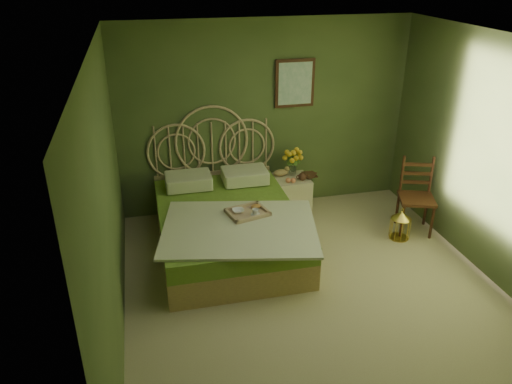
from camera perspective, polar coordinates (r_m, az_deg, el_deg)
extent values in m
plane|color=tan|center=(5.49, 6.88, -11.56)|extent=(4.50, 4.50, 0.00)
plane|color=silver|center=(4.45, 8.67, 16.27)|extent=(4.50, 4.50, 0.00)
plane|color=#566636|center=(6.84, 1.09, 8.52)|extent=(4.00, 0.00, 4.00)
plane|color=#566636|center=(4.56, -16.59, -1.55)|extent=(0.00, 4.50, 4.50)
plane|color=#566636|center=(5.81, 26.50, 2.67)|extent=(0.00, 4.50, 4.50)
cube|color=#33160E|center=(6.80, 4.46, 12.28)|extent=(0.54, 0.03, 0.64)
cube|color=silver|center=(6.79, 4.50, 12.25)|extent=(0.46, 0.01, 0.56)
cube|color=tan|center=(6.15, -3.22, -5.19)|extent=(1.61, 2.15, 0.32)
cube|color=olive|center=(6.01, -3.28, -2.99)|extent=(1.61, 2.15, 0.21)
cube|color=white|center=(5.55, -1.90, -4.14)|extent=(1.92, 1.61, 0.03)
cube|color=white|center=(6.55, -7.74, 1.29)|extent=(0.59, 0.43, 0.17)
cube|color=white|center=(6.65, -1.29, 1.91)|extent=(0.59, 0.43, 0.17)
cube|color=#D5B78E|center=(5.81, -0.98, -2.60)|extent=(0.52, 0.45, 0.04)
ellipsoid|color=#B77A38|center=(5.89, -0.03, -1.65)|extent=(0.12, 0.07, 0.05)
cube|color=beige|center=(6.99, 4.03, -0.33)|extent=(0.47, 0.47, 0.52)
cylinder|color=silver|center=(6.96, 4.22, 2.70)|extent=(0.10, 0.10, 0.18)
ellipsoid|color=tan|center=(6.91, 2.84, 2.21)|extent=(0.21, 0.11, 0.10)
sphere|color=#D97754|center=(6.72, 3.69, 1.35)|extent=(0.07, 0.07, 0.07)
sphere|color=#D97754|center=(6.72, 4.28, 1.33)|extent=(0.07, 0.07, 0.07)
cube|color=#33160E|center=(6.72, 17.89, -0.76)|extent=(0.55, 0.55, 0.04)
cylinder|color=#33160E|center=(6.59, 17.02, -3.41)|extent=(0.04, 0.04, 0.46)
cylinder|color=#33160E|center=(6.78, 19.74, -3.01)|extent=(0.04, 0.04, 0.46)
cylinder|color=#33160E|center=(6.87, 15.55, -1.99)|extent=(0.04, 0.04, 0.46)
cylinder|color=#33160E|center=(7.05, 18.20, -1.64)|extent=(0.04, 0.04, 0.46)
cube|color=#33160E|center=(6.76, 17.41, 1.86)|extent=(0.36, 0.16, 0.51)
cylinder|color=gold|center=(6.70, 15.98, -5.00)|extent=(0.25, 0.25, 0.01)
cylinder|color=gold|center=(6.64, 16.11, -4.00)|extent=(0.25, 0.25, 0.28)
cone|color=gold|center=(6.55, 16.31, -2.56)|extent=(0.25, 0.25, 0.10)
imported|color=#381E0F|center=(6.94, 5.47, 1.90)|extent=(0.17, 0.23, 0.02)
imported|color=#472819|center=(6.94, 5.48, 2.05)|extent=(0.27, 0.28, 0.02)
imported|color=white|center=(5.82, -2.05, -2.16)|extent=(0.14, 0.14, 0.03)
imported|color=white|center=(5.75, -0.07, -2.29)|extent=(0.09, 0.09, 0.07)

